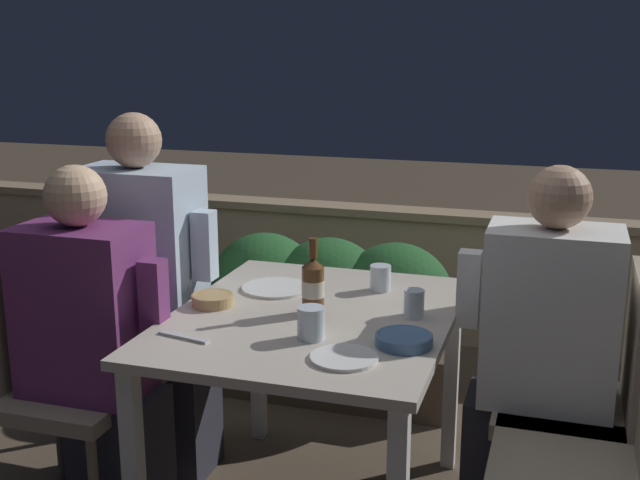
% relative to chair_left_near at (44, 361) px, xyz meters
% --- Properties ---
extents(parapet_wall, '(9.00, 0.18, 0.69)m').
position_rel_chair_left_near_xyz_m(parapet_wall, '(0.86, 1.96, -0.18)').
color(parapet_wall, tan).
rests_on(parapet_wall, ground_plane).
extents(dining_table, '(0.86, 1.05, 0.72)m').
position_rel_chair_left_near_xyz_m(dining_table, '(0.86, 0.19, 0.10)').
color(dining_table, '#BCB2A3').
rests_on(dining_table, ground_plane).
extents(planter_hedge, '(1.08, 0.47, 0.72)m').
position_rel_chair_left_near_xyz_m(planter_hedge, '(0.63, 1.13, -0.13)').
color(planter_hedge, brown).
rests_on(planter_hedge, ground_plane).
extents(chair_left_near, '(0.44, 0.44, 0.89)m').
position_rel_chair_left_near_xyz_m(chair_left_near, '(0.00, 0.00, 0.00)').
color(chair_left_near, gray).
rests_on(chair_left_near, ground_plane).
extents(person_purple_stripe, '(0.48, 0.26, 1.19)m').
position_rel_chair_left_near_xyz_m(person_purple_stripe, '(0.20, -0.00, 0.06)').
color(person_purple_stripe, '#282833').
rests_on(person_purple_stripe, ground_plane).
extents(chair_left_far, '(0.44, 0.44, 0.89)m').
position_rel_chair_left_near_xyz_m(chair_left_far, '(0.00, 0.35, 0.00)').
color(chair_left_far, gray).
rests_on(chair_left_far, ground_plane).
extents(person_blue_shirt, '(0.49, 0.26, 1.31)m').
position_rel_chair_left_near_xyz_m(person_blue_shirt, '(0.20, 0.35, 0.13)').
color(person_blue_shirt, '#282833').
rests_on(person_blue_shirt, ground_plane).
extents(chair_right_near, '(0.44, 0.44, 0.89)m').
position_rel_chair_left_near_xyz_m(chair_right_near, '(1.76, 0.03, 0.00)').
color(chair_right_near, gray).
rests_on(chair_right_near, ground_plane).
extents(chair_right_far, '(0.44, 0.44, 0.89)m').
position_rel_chair_left_near_xyz_m(chair_right_far, '(1.74, 0.36, 0.00)').
color(chair_right_far, gray).
rests_on(chair_right_far, ground_plane).
extents(person_white_polo, '(0.48, 0.26, 1.20)m').
position_rel_chair_left_near_xyz_m(person_white_polo, '(1.54, 0.36, 0.07)').
color(person_white_polo, '#282833').
rests_on(person_white_polo, ground_plane).
extents(beer_bottle, '(0.07, 0.07, 0.24)m').
position_rel_chair_left_near_xyz_m(beer_bottle, '(0.86, 0.20, 0.28)').
color(beer_bottle, brown).
rests_on(beer_bottle, dining_table).
extents(plate_0, '(0.19, 0.19, 0.01)m').
position_rel_chair_left_near_xyz_m(plate_0, '(1.05, -0.13, 0.19)').
color(plate_0, white).
rests_on(plate_0, dining_table).
extents(plate_1, '(0.23, 0.23, 0.01)m').
position_rel_chair_left_near_xyz_m(plate_1, '(0.66, 0.40, 0.19)').
color(plate_1, white).
rests_on(plate_1, dining_table).
extents(bowl_0, '(0.13, 0.13, 0.04)m').
position_rel_chair_left_near_xyz_m(bowl_0, '(0.53, 0.18, 0.21)').
color(bowl_0, tan).
rests_on(bowl_0, dining_table).
extents(bowl_1, '(0.16, 0.16, 0.04)m').
position_rel_chair_left_near_xyz_m(bowl_1, '(1.19, 0.02, 0.21)').
color(bowl_1, '#4C709E').
rests_on(bowl_1, dining_table).
extents(glass_cup_0, '(0.08, 0.08, 0.10)m').
position_rel_chair_left_near_xyz_m(glass_cup_0, '(0.92, -0.01, 0.23)').
color(glass_cup_0, silver).
rests_on(glass_cup_0, dining_table).
extents(glass_cup_1, '(0.06, 0.06, 0.09)m').
position_rel_chair_left_near_xyz_m(glass_cup_1, '(1.17, 0.26, 0.23)').
color(glass_cup_1, silver).
rests_on(glass_cup_1, dining_table).
extents(glass_cup_2, '(0.07, 0.07, 0.09)m').
position_rel_chair_left_near_xyz_m(glass_cup_2, '(1.01, 0.49, 0.23)').
color(glass_cup_2, silver).
rests_on(glass_cup_2, dining_table).
extents(fork_0, '(0.17, 0.05, 0.01)m').
position_rel_chair_left_near_xyz_m(fork_0, '(0.57, -0.12, 0.19)').
color(fork_0, silver).
rests_on(fork_0, dining_table).
extents(potted_plant, '(0.40, 0.40, 0.74)m').
position_rel_chair_left_near_xyz_m(potted_plant, '(-0.28, 1.15, -0.08)').
color(potted_plant, '#B2A899').
rests_on(potted_plant, ground_plane).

